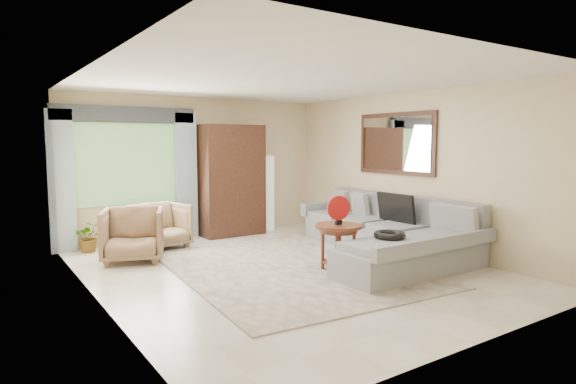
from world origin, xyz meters
TOP-DOWN VIEW (x-y plane):
  - ground at (0.00, 0.00)m, footprint 6.00×6.00m
  - area_rug at (0.07, 0.09)m, footprint 3.30×4.22m
  - sectional_sofa at (1.78, -0.18)m, footprint 2.30×3.46m
  - tv_screen at (2.05, -0.08)m, footprint 0.14×0.74m
  - garden_hose at (1.00, -0.97)m, footprint 0.43×0.43m
  - coffee_table at (0.55, -0.44)m, footprint 0.65×0.65m
  - red_disc at (0.55, -0.44)m, footprint 0.34×0.10m
  - armchair_left at (-1.63, 1.72)m, footprint 1.12×1.13m
  - armchair_right at (-0.99, 2.34)m, footprint 0.91×0.93m
  - potted_plant at (-2.05, 2.72)m, footprint 0.49×0.44m
  - armoire at (0.55, 2.72)m, footprint 1.20×0.55m
  - floor_lamp at (1.35, 2.78)m, footprint 0.24×0.24m
  - window at (-1.35, 2.97)m, footprint 1.80×0.04m
  - curtain_left at (-2.40, 2.88)m, footprint 0.40×0.08m
  - curtain_right at (-0.30, 2.88)m, footprint 0.40×0.08m
  - valance at (-1.35, 2.90)m, footprint 2.40×0.12m
  - wall_mirror at (2.46, 0.35)m, footprint 0.05×1.70m

SIDE VIEW (x-z plane):
  - ground at x=0.00m, z-range 0.00..0.00m
  - area_rug at x=0.07m, z-range 0.00..0.02m
  - potted_plant at x=-2.05m, z-range 0.00..0.50m
  - sectional_sofa at x=1.78m, z-range -0.17..0.73m
  - coffee_table at x=0.55m, z-range 0.02..0.67m
  - armchair_right at x=-0.99m, z-range 0.00..0.75m
  - armchair_left at x=-1.63m, z-range 0.00..0.80m
  - garden_hose at x=1.00m, z-range 0.50..0.59m
  - tv_screen at x=2.05m, z-range 0.48..0.96m
  - floor_lamp at x=1.35m, z-range 0.00..1.50m
  - red_disc at x=0.55m, z-range 0.71..1.05m
  - armoire at x=0.55m, z-range 0.00..2.10m
  - curtain_left at x=-2.40m, z-range 0.00..2.30m
  - curtain_right at x=-0.30m, z-range 0.00..2.30m
  - window at x=-1.35m, z-range 0.70..2.10m
  - wall_mirror at x=2.46m, z-range 1.22..2.27m
  - valance at x=-1.35m, z-range 2.12..2.38m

